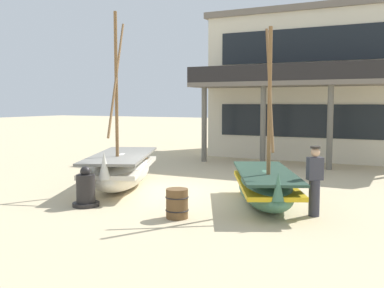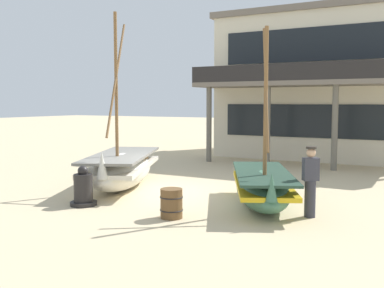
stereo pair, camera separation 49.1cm
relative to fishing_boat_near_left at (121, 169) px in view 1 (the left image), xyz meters
name	(u,v)px [view 1 (the left image)]	position (x,y,z in m)	size (l,w,h in m)	color
ground_plane	(177,193)	(2.03, 0.00, -0.60)	(120.00, 120.00, 0.00)	#CCB78E
fishing_boat_near_left	(121,169)	(0.00, 0.00, 0.00)	(3.42, 4.97, 5.42)	silver
fishing_boat_centre_large	(265,186)	(4.87, -0.36, -0.09)	(2.97, 4.25, 4.63)	#427056
fisherman_by_hull	(315,182)	(6.26, -0.92, 0.23)	(0.42, 0.38, 1.68)	#33333D
capstan_winch	(86,190)	(0.70, -2.57, -0.18)	(0.70, 0.70, 1.06)	black
wooden_barrel	(177,204)	(3.42, -2.57, -0.25)	(0.56, 0.56, 0.70)	brown
harbor_building_main	(321,86)	(3.87, 12.13, 2.97)	(10.18, 9.06, 7.12)	beige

